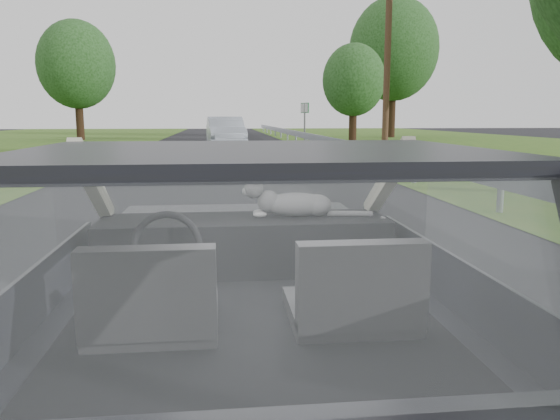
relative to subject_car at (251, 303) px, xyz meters
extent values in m
cube|color=black|center=(0.00, 0.00, 0.00)|extent=(1.80, 4.00, 1.45)
cube|color=black|center=(0.00, 0.62, 0.12)|extent=(1.58, 0.45, 0.30)
cube|color=#242426|center=(-0.40, -0.29, 0.16)|extent=(0.50, 0.72, 0.42)
cube|color=#242426|center=(0.40, -0.29, 0.16)|extent=(0.50, 0.72, 0.42)
torus|color=black|center=(-0.40, 0.33, 0.20)|extent=(0.36, 0.36, 0.04)
ellipsoid|color=gray|center=(0.29, 0.65, 0.35)|extent=(0.53, 0.20, 0.23)
cube|color=#969BA9|center=(4.30, 10.00, -0.15)|extent=(0.05, 90.00, 0.32)
imported|color=#AEB7C7|center=(0.19, 24.18, 0.05)|extent=(2.18, 4.83, 1.55)
cube|color=#186931|center=(4.61, 27.89, 0.43)|extent=(0.38, 0.90, 2.30)
cylinder|color=brown|center=(6.00, 17.52, 2.89)|extent=(0.24, 0.24, 7.24)
camera|label=1|loc=(-0.13, -2.35, 0.83)|focal=35.00mm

